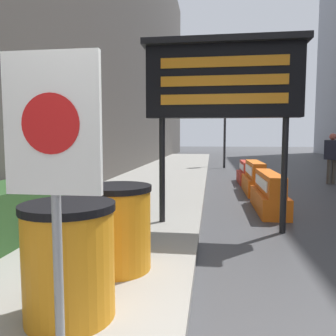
{
  "coord_description": "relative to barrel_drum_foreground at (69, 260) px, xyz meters",
  "views": [
    {
      "loc": [
        0.17,
        -2.03,
        1.55
      ],
      "look_at": [
        -1.2,
        8.33,
        0.6
      ],
      "focal_mm": 35.0,
      "sensor_mm": 36.0,
      "label": 1
    }
  ],
  "objects": [
    {
      "name": "warning_sign",
      "position": [
        0.15,
        -0.51,
        0.9
      ],
      "size": [
        0.61,
        0.08,
        1.95
      ],
      "color": "gray",
      "rests_on": "sidewalk_left"
    },
    {
      "name": "message_board",
      "position": [
        1.28,
        3.07,
        1.88
      ],
      "size": [
        2.62,
        0.36,
        3.14
      ],
      "color": "black",
      "rests_on": "ground_plane"
    },
    {
      "name": "jersey_barrier_red_striped",
      "position": [
        2.34,
        9.14,
        -0.25
      ],
      "size": [
        0.58,
        1.72,
        0.76
      ],
      "color": "red",
      "rests_on": "ground_plane"
    },
    {
      "name": "traffic_cone_near",
      "position": [
        3.32,
        12.32,
        -0.31
      ],
      "size": [
        0.31,
        0.31,
        0.56
      ],
      "color": "black",
      "rests_on": "ground_plane"
    },
    {
      "name": "hedge_strip",
      "position": [
        -1.82,
        2.25,
        -0.09
      ],
      "size": [
        0.9,
        4.92,
        0.75
      ],
      "color": "#284C23",
      "rests_on": "sidewalk_left"
    },
    {
      "name": "barrel_drum_foreground",
      "position": [
        0.0,
        0.0,
        0.0
      ],
      "size": [
        0.74,
        0.74,
        0.92
      ],
      "color": "orange",
      "rests_on": "sidewalk_left"
    },
    {
      "name": "traffic_light_near_curb",
      "position": [
        1.79,
        14.89,
        2.32
      ],
      "size": [
        0.28,
        0.44,
        4.01
      ],
      "color": "#2D2D30",
      "rests_on": "ground_plane"
    },
    {
      "name": "jersey_barrier_orange_far",
      "position": [
        2.34,
        4.72,
        -0.22
      ],
      "size": [
        0.55,
        1.96,
        0.83
      ],
      "color": "orange",
      "rests_on": "ground_plane"
    },
    {
      "name": "barrel_drum_middle",
      "position": [
        0.11,
        0.99,
        0.0
      ],
      "size": [
        0.74,
        0.74,
        0.92
      ],
      "color": "orange",
      "rests_on": "sidewalk_left"
    },
    {
      "name": "jersey_barrier_orange_near",
      "position": [
        2.34,
        7.07,
        -0.19
      ],
      "size": [
        0.56,
        1.89,
        0.9
      ],
      "color": "orange",
      "rests_on": "ground_plane"
    },
    {
      "name": "pedestrian_worker",
      "position": [
        5.18,
        9.33,
        0.43
      ],
      "size": [
        0.52,
        0.5,
        1.72
      ],
      "rotation": [
        0.0,
        0.0,
        2.44
      ],
      "color": "#514C42",
      "rests_on": "ground_plane"
    }
  ]
}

